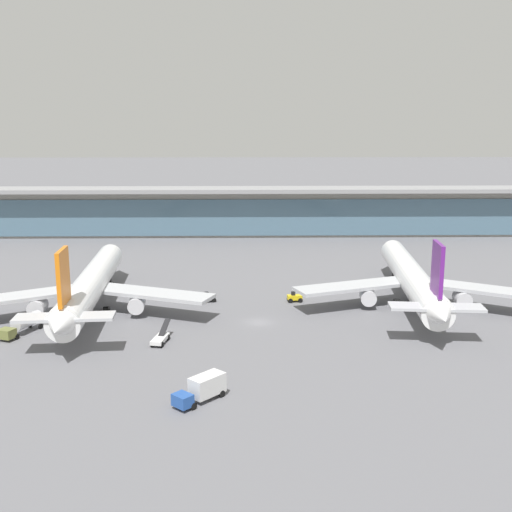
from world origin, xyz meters
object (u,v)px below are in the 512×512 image
airliner_centre_stand (412,278)px  service_truck_under_wing_blue (203,388)px  service_truck_on_taxiway_grey (208,298)px  airliner_left_stand (90,285)px  service_truck_by_tail_olive (23,324)px  service_truck_near_nose_yellow (295,297)px  service_truck_mid_apron_white (160,338)px

airliner_centre_stand → service_truck_under_wing_blue: size_ratio=8.69×
service_truck_on_taxiway_grey → airliner_left_stand: bearing=-164.7°
airliner_centre_stand → service_truck_by_tail_olive: 71.02m
airliner_centre_stand → service_truck_on_taxiway_grey: 39.71m
service_truck_by_tail_olive → service_truck_near_nose_yellow: bearing=21.1°
airliner_centre_stand → service_truck_on_taxiway_grey: airliner_centre_stand is taller
airliner_left_stand → service_truck_under_wing_blue: size_ratio=8.69×
airliner_left_stand → airliner_centre_stand: (60.68, 4.03, 0.00)m
service_truck_near_nose_yellow → service_truck_by_tail_olive: size_ratio=0.35×
service_truck_mid_apron_white → service_truck_by_tail_olive: size_ratio=0.79×
service_truck_near_nose_yellow → service_truck_mid_apron_white: (-23.16, -23.02, -0.07)m
service_truck_under_wing_blue → service_truck_on_taxiway_grey: service_truck_under_wing_blue is taller
service_truck_under_wing_blue → service_truck_mid_apron_white: 22.67m
service_truck_near_nose_yellow → service_truck_mid_apron_white: service_truck_mid_apron_white is taller
service_truck_under_wing_blue → service_truck_on_taxiway_grey: size_ratio=2.09×
airliner_centre_stand → service_truck_mid_apron_white: (-45.64, -21.44, -4.21)m
service_truck_near_nose_yellow → service_truck_on_taxiway_grey: (-16.98, 0.22, 0.00)m
airliner_centre_stand → service_truck_on_taxiway_grey: size_ratio=18.14×
airliner_centre_stand → service_truck_by_tail_olive: size_ratio=6.78×
service_truck_on_taxiway_grey → service_truck_near_nose_yellow: bearing=-0.7°
airliner_centre_stand → service_truck_under_wing_blue: airliner_centre_stand is taller
airliner_left_stand → service_truck_by_tail_olive: airliner_left_stand is taller
service_truck_by_tail_olive → service_truck_on_taxiway_grey: (29.56, 18.19, -0.83)m
airliner_centre_stand → service_truck_on_taxiway_grey: (-39.46, 1.79, -4.14)m
airliner_left_stand → service_truck_under_wing_blue: (23.11, -38.58, -3.32)m
service_truck_mid_apron_white → service_truck_on_taxiway_grey: service_truck_mid_apron_white is taller
service_truck_mid_apron_white → service_truck_by_tail_olive: 23.94m
airliner_centre_stand → service_truck_by_tail_olive: (-69.02, -16.40, -3.31)m
service_truck_mid_apron_white → service_truck_on_taxiway_grey: size_ratio=2.10×
airliner_left_stand → service_truck_by_tail_olive: (-8.34, -12.37, -3.31)m
airliner_left_stand → service_truck_on_taxiway_grey: airliner_left_stand is taller
airliner_left_stand → service_truck_near_nose_yellow: (38.20, 5.61, -4.14)m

